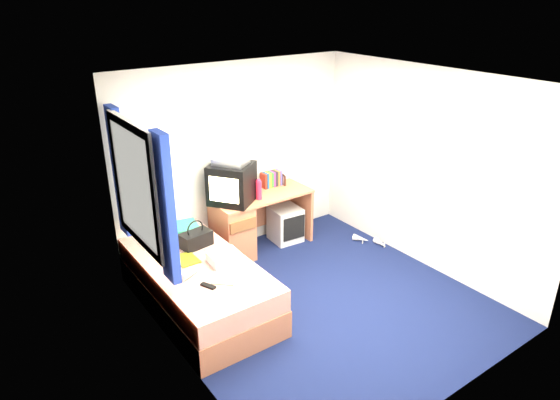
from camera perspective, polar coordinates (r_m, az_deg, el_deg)
ground at (r=5.60m, az=4.50°, el=-11.54°), size 3.40×3.40×0.00m
room_shell at (r=4.93m, az=5.01°, el=2.49°), size 3.40×3.40×3.40m
bed at (r=5.45m, az=-9.32°, el=-9.54°), size 1.01×2.00×0.54m
pillow at (r=5.88m, az=-11.80°, el=-3.49°), size 0.56×0.41×0.11m
desk at (r=6.37m, az=-4.21°, el=-2.76°), size 1.30×0.55×0.75m
storage_cube at (r=6.75m, az=0.62°, el=-2.76°), size 0.41×0.41×0.47m
crt_tv at (r=6.07m, az=-5.56°, el=1.91°), size 0.66×0.67×0.49m
vcr at (r=5.98m, az=-5.64°, el=4.45°), size 0.45×0.48×0.07m
book_row at (r=6.60m, az=-1.02°, el=2.42°), size 0.27×0.13×0.20m
picture_frame at (r=6.66m, az=0.41°, el=2.35°), size 0.05×0.12×0.14m
pink_water_bottle at (r=6.18m, az=-2.45°, el=1.13°), size 0.09×0.09×0.24m
aerosol_can at (r=6.32m, az=-3.44°, el=1.26°), size 0.05×0.05×0.16m
handbag at (r=5.58m, az=-9.58°, el=-4.38°), size 0.36×0.24×0.31m
towel at (r=5.25m, az=-6.37°, el=-6.55°), size 0.33×0.28×0.10m
magazine at (r=5.37m, az=-10.64°, el=-6.68°), size 0.21×0.28×0.01m
water_bottle at (r=5.07m, az=-10.32°, el=-8.23°), size 0.21×0.15×0.07m
colour_swatch_fan at (r=4.92m, az=-6.55°, el=-9.40°), size 0.20×0.19×0.01m
remote_control at (r=4.89m, az=-8.21°, el=-9.69°), size 0.11×0.17×0.02m
window_assembly at (r=4.95m, az=-15.84°, el=1.35°), size 0.11×1.42×1.40m
white_heels at (r=6.84m, az=10.33°, el=-4.63°), size 0.27×0.48×0.09m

